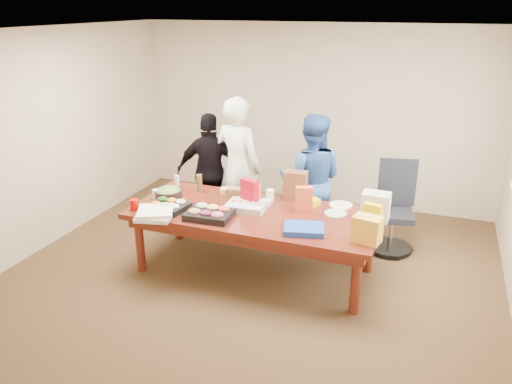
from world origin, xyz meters
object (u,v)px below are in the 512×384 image
at_px(office_chair, 393,211).
at_px(sheet_cake, 247,206).
at_px(person_right, 311,181).
at_px(salad_bowl, 169,194).
at_px(conference_table, 254,242).
at_px(person_center, 238,168).

bearing_deg(office_chair, sheet_cake, -157.33).
bearing_deg(person_right, salad_bowl, 21.42).
distance_m(conference_table, office_chair, 1.80).
distance_m(person_center, sheet_cake, 0.98).
bearing_deg(sheet_cake, office_chair, 31.09).
distance_m(office_chair, person_right, 1.07).
relative_size(person_right, salad_bowl, 5.12).
bearing_deg(salad_bowl, office_chair, 22.48).
distance_m(conference_table, sheet_cake, 0.43).
xyz_separation_m(person_right, salad_bowl, (-1.52, -0.93, -0.05)).
bearing_deg(person_center, person_right, -164.22).
height_order(person_right, sheet_cake, person_right).
distance_m(person_right, salad_bowl, 1.78).
relative_size(office_chair, person_right, 0.64).
height_order(person_center, sheet_cake, person_center).
bearing_deg(person_center, conference_table, 134.76).
xyz_separation_m(office_chair, sheet_cake, (-1.53, -1.04, 0.24)).
xyz_separation_m(conference_table, sheet_cake, (-0.11, 0.04, 0.41)).
distance_m(office_chair, person_center, 2.04).
distance_m(person_center, salad_bowl, 1.03).
bearing_deg(person_center, salad_bowl, 70.22).
xyz_separation_m(conference_table, person_right, (0.40, 0.95, 0.48)).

